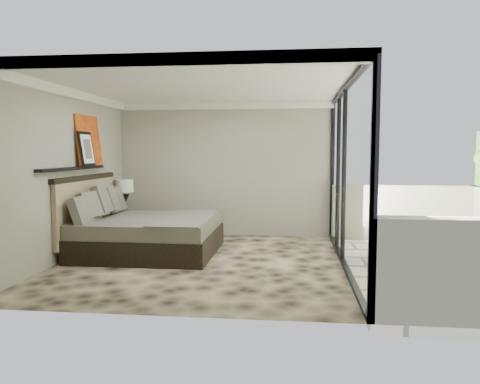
# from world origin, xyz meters

# --- Properties ---
(floor) EXTENTS (5.00, 5.00, 0.00)m
(floor) POSITION_xyz_m (0.00, 0.00, 0.00)
(floor) COLOR black
(floor) RESTS_ON ground
(ceiling) EXTENTS (4.50, 5.00, 0.02)m
(ceiling) POSITION_xyz_m (0.00, 0.00, 2.79)
(ceiling) COLOR silver
(ceiling) RESTS_ON back_wall
(back_wall) EXTENTS (4.50, 0.02, 2.80)m
(back_wall) POSITION_xyz_m (0.00, 2.49, 1.40)
(back_wall) COLOR gray
(back_wall) RESTS_ON floor
(left_wall) EXTENTS (0.02, 5.00, 2.80)m
(left_wall) POSITION_xyz_m (-2.24, 0.00, 1.40)
(left_wall) COLOR gray
(left_wall) RESTS_ON floor
(glass_wall) EXTENTS (0.08, 5.00, 2.80)m
(glass_wall) POSITION_xyz_m (2.25, 0.00, 1.40)
(glass_wall) COLOR white
(glass_wall) RESTS_ON floor
(terrace_slab) EXTENTS (3.00, 5.00, 0.12)m
(terrace_slab) POSITION_xyz_m (3.75, 0.00, -0.06)
(terrace_slab) COLOR beige
(terrace_slab) RESTS_ON ground
(picture_ledge) EXTENTS (0.12, 2.20, 0.05)m
(picture_ledge) POSITION_xyz_m (-2.18, 0.10, 1.50)
(picture_ledge) COLOR black
(picture_ledge) RESTS_ON left_wall
(bed) EXTENTS (2.34, 2.26, 1.30)m
(bed) POSITION_xyz_m (-1.15, 0.57, 0.38)
(bed) COLOR black
(bed) RESTS_ON floor
(nightstand) EXTENTS (0.65, 0.65, 0.53)m
(nightstand) POSITION_xyz_m (-2.00, 1.95, 0.27)
(nightstand) COLOR black
(nightstand) RESTS_ON floor
(table_lamp) EXTENTS (0.38, 0.38, 0.69)m
(table_lamp) POSITION_xyz_m (-2.00, 1.92, 0.96)
(table_lamp) COLOR black
(table_lamp) RESTS_ON nightstand
(abstract_canvas) EXTENTS (0.13, 0.90, 0.90)m
(abstract_canvas) POSITION_xyz_m (-2.19, 0.74, 1.97)
(abstract_canvas) COLOR #AB120E
(abstract_canvas) RESTS_ON picture_ledge
(framed_print) EXTENTS (0.11, 0.50, 0.60)m
(framed_print) POSITION_xyz_m (-2.14, 0.52, 1.82)
(framed_print) COLOR black
(framed_print) RESTS_ON picture_ledge
(ottoman) EXTENTS (0.50, 0.50, 0.45)m
(ottoman) POSITION_xyz_m (3.82, 1.40, 0.23)
(ottoman) COLOR silver
(ottoman) RESTS_ON terrace_slab
(lounger) EXTENTS (1.11, 1.64, 0.59)m
(lounger) POSITION_xyz_m (3.18, 0.52, 0.18)
(lounger) COLOR white
(lounger) RESTS_ON terrace_slab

